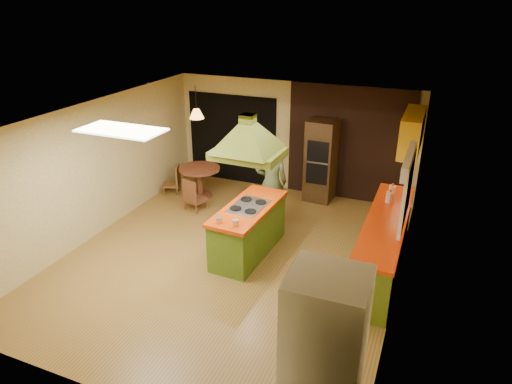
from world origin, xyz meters
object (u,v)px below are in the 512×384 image
at_px(man, 271,183).
at_px(canister_large, 390,197).
at_px(kitchen_island, 249,230).
at_px(dining_table, 200,176).
at_px(refrigerator, 324,354).
at_px(wall_oven, 321,161).

xyz_separation_m(man, canister_large, (2.25, -0.20, 0.17)).
distance_m(kitchen_island, dining_table, 2.69).
bearing_deg(canister_large, dining_table, 169.38).
distance_m(refrigerator, wall_oven, 5.81).
xyz_separation_m(refrigerator, canister_large, (0.13, 3.96, 0.09)).
bearing_deg(canister_large, refrigerator, -91.84).
relative_size(kitchen_island, refrigerator, 0.99).
xyz_separation_m(refrigerator, dining_table, (-4.04, 4.74, -0.45)).
height_order(kitchen_island, man, man).
bearing_deg(refrigerator, canister_large, 87.03).
xyz_separation_m(wall_oven, canister_large, (1.65, -1.65, 0.12)).
height_order(kitchen_island, canister_large, canister_large).
bearing_deg(man, dining_table, -39.93).
bearing_deg(man, kitchen_island, 69.29).
xyz_separation_m(refrigerator, wall_oven, (-1.52, 5.61, -0.03)).
height_order(refrigerator, canister_large, refrigerator).
bearing_deg(refrigerator, man, 115.91).
xyz_separation_m(man, dining_table, (-1.92, 0.58, -0.37)).
relative_size(man, refrigerator, 0.92).
bearing_deg(dining_table, wall_oven, 19.12).
distance_m(man, refrigerator, 4.66).
xyz_separation_m(man, refrigerator, (2.12, -4.15, 0.08)).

